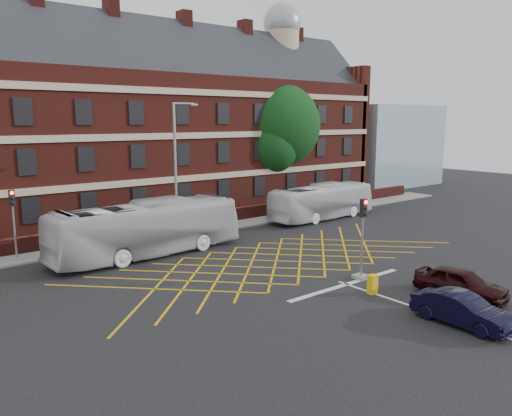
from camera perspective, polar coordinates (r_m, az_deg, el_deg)
ground at (r=28.45m, az=4.96°, el=-6.92°), size 120.00×120.00×0.00m
victorian_building at (r=45.81m, az=-14.20°, el=9.20°), size 51.00×12.17×20.40m
boundary_wall at (r=38.48m, az=-8.47°, el=-1.65°), size 56.00×0.50×1.10m
far_pavement at (r=37.74m, az=-7.69°, el=-2.62°), size 60.00×3.00×0.12m
glass_block at (r=66.73m, az=13.90°, el=6.97°), size 14.00×10.00×10.00m
box_junction_hatching at (r=29.86m, az=2.31°, el=-6.05°), size 8.22×8.22×0.02m
stop_line at (r=26.15m, az=10.31°, el=-8.57°), size 8.00×0.30×0.02m
centre_line at (r=22.72m, az=23.01°, el=-12.17°), size 0.15×14.00×0.02m
bus_left at (r=31.32m, az=-12.32°, el=-2.32°), size 12.33×3.46×3.40m
bus_right at (r=42.36m, az=7.56°, el=0.72°), size 10.66×2.89×2.94m
car_navy at (r=22.39m, az=22.45°, el=-10.67°), size 1.45×4.04×1.33m
car_maroon at (r=25.60m, az=22.35°, el=-7.92°), size 2.16×4.41×1.45m
deciduous_tree at (r=49.60m, az=2.44°, el=8.75°), size 8.41×8.37×11.91m
traffic_light_near at (r=26.73m, az=12.02°, el=-4.30°), size 0.70×0.70×4.27m
traffic_light_far at (r=32.64m, az=-25.86°, el=-2.49°), size 0.70×0.70×4.27m
street_lamp at (r=33.41m, az=-9.00°, el=1.29°), size 2.25×1.00×9.38m
utility_cabinet at (r=24.95m, az=13.17°, el=-8.49°), size 0.41×0.35×0.94m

